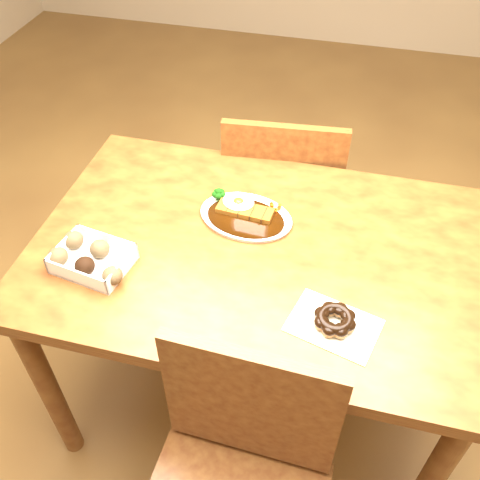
% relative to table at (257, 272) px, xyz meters
% --- Properties ---
extents(ground, '(6.00, 6.00, 0.00)m').
position_rel_table_xyz_m(ground, '(0.00, 0.00, -0.65)').
color(ground, brown).
rests_on(ground, ground).
extents(table, '(1.20, 0.80, 0.75)m').
position_rel_table_xyz_m(table, '(0.00, 0.00, 0.00)').
color(table, '#502210').
rests_on(table, ground).
extents(chair_far, '(0.46, 0.46, 0.87)m').
position_rel_table_xyz_m(chair_far, '(-0.02, 0.54, -0.17)').
color(chair_far, '#502210').
rests_on(chair_far, ground).
extents(katsu_curry_plate, '(0.29, 0.22, 0.05)m').
position_rel_table_xyz_m(katsu_curry_plate, '(-0.06, 0.11, 0.11)').
color(katsu_curry_plate, white).
rests_on(katsu_curry_plate, table).
extents(donut_box, '(0.21, 0.17, 0.05)m').
position_rel_table_xyz_m(donut_box, '(-0.40, -0.17, 0.12)').
color(donut_box, white).
rests_on(donut_box, table).
extents(pon_de_ring, '(0.23, 0.19, 0.04)m').
position_rel_table_xyz_m(pon_de_ring, '(0.23, -0.21, 0.12)').
color(pon_de_ring, silver).
rests_on(pon_de_ring, table).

